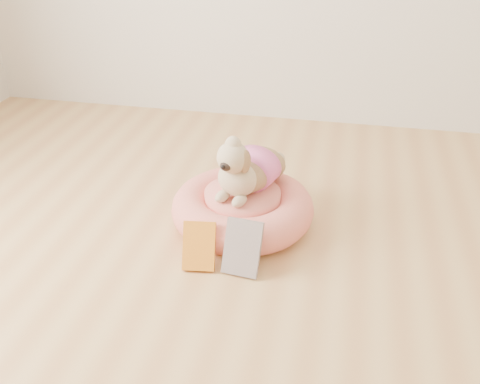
% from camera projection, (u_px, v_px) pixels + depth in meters
% --- Properties ---
extents(pet_bed, '(0.57, 0.57, 0.15)m').
position_uv_depth(pet_bed, '(243.00, 208.00, 2.15)').
color(pet_bed, '#E26958').
rests_on(pet_bed, floor).
extents(dog, '(0.36, 0.43, 0.27)m').
position_uv_depth(dog, '(247.00, 159.00, 2.06)').
color(dog, brown).
rests_on(dog, pet_bed).
extents(book_yellow, '(0.13, 0.12, 0.16)m').
position_uv_depth(book_yellow, '(199.00, 246.00, 1.91)').
color(book_yellow, yellow).
rests_on(book_yellow, floor).
extents(book_white, '(0.14, 0.11, 0.19)m').
position_uv_depth(book_white, '(242.00, 248.00, 1.87)').
color(book_white, white).
rests_on(book_white, floor).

